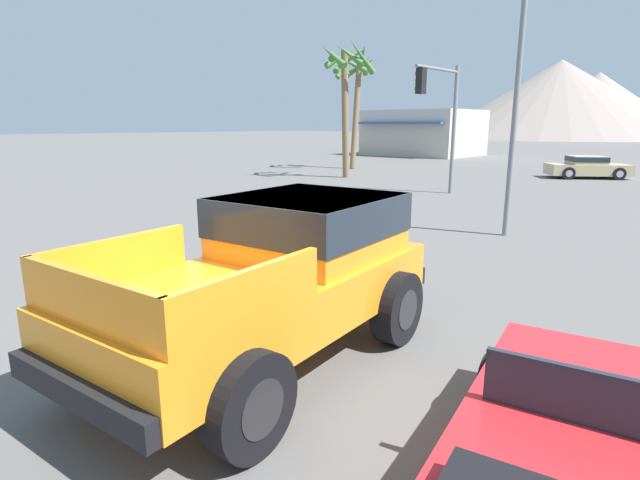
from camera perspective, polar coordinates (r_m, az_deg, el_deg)
name	(u,v)px	position (r m, az deg, el deg)	size (l,w,h in m)	color
ground_plane	(266,345)	(6.68, -6.23, -11.90)	(320.00, 320.00, 0.00)	#5B5956
orange_pickup_truck	(281,268)	(6.12, -4.46, -3.18)	(2.82, 4.99, 1.93)	orange
parked_car_tan	(587,167)	(30.48, 28.22, 7.38)	(4.32, 3.75, 1.18)	tan
traffic_light_main	(440,105)	(20.42, 13.51, 14.79)	(0.38, 3.21, 5.09)	slate
street_lamp_post	(521,45)	(13.67, 21.99, 20.00)	(0.90, 0.24, 7.79)	slate
palm_tree_tall	(353,83)	(32.88, 3.83, 17.46)	(3.06, 2.87, 7.05)	brown
palm_tree_short	(346,77)	(27.24, 3.04, 18.09)	(2.70, 2.57, 6.94)	brown
storefront_building	(423,133)	(48.37, 11.73, 11.90)	(9.20, 8.39, 4.08)	#BCB2A3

